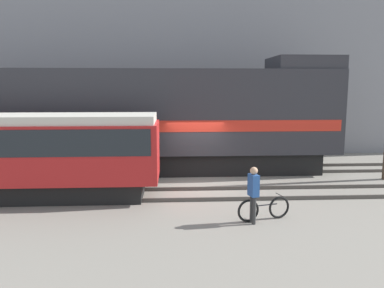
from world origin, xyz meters
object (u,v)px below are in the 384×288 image
streetcar (22,151)px  bicycle (264,209)px  freight_locomotive (115,119)px  person (253,189)px

streetcar → bicycle: bearing=-18.4°
freight_locomotive → person: size_ratio=12.27×
freight_locomotive → bicycle: bearing=-51.6°
person → freight_locomotive: bearing=125.3°
freight_locomotive → streetcar: (-2.70, -4.15, -0.78)m
bicycle → person: bearing=-147.4°
person → streetcar: bearing=159.1°
streetcar → freight_locomotive: bearing=56.9°
freight_locomotive → streetcar: size_ratio=2.16×
bicycle → streetcar: bearing=161.6°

